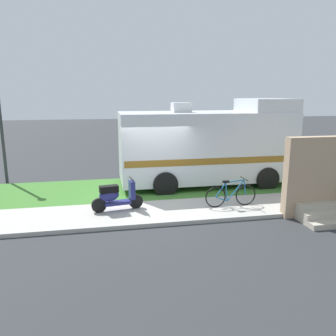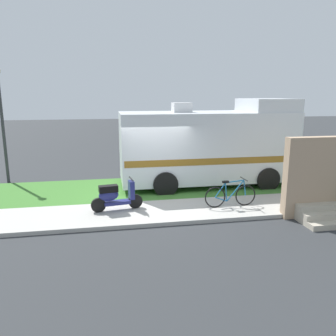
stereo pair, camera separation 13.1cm
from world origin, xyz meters
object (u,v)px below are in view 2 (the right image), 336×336
object	(u,v)px
scooter	(115,196)
street_lamp_post	(2,115)
bottle_green	(293,200)
pickup_truck_near	(250,144)
motorhome_rv	(209,145)
bicycle	(230,195)

from	to	relation	value
scooter	street_lamp_post	xyz separation A→B (m)	(-4.27, 4.54, 2.20)
scooter	bottle_green	distance (m)	5.74
pickup_truck_near	street_lamp_post	xyz separation A→B (m)	(-11.53, -2.12, 1.78)
motorhome_rv	street_lamp_post	distance (m)	8.33
scooter	bicycle	distance (m)	3.59
scooter	pickup_truck_near	distance (m)	9.86
bicycle	bottle_green	world-z (taller)	bicycle
bottle_green	street_lamp_post	xyz separation A→B (m)	(-9.99, 4.88, 2.55)
bicycle	street_lamp_post	distance (m)	9.50
bicycle	bottle_green	size ratio (longest dim) A/B	6.41
pickup_truck_near	motorhome_rv	bearing A→B (deg)	-131.40
pickup_truck_near	bottle_green	xyz separation A→B (m)	(-1.54, -7.00, -0.76)
motorhome_rv	pickup_truck_near	world-z (taller)	motorhome_rv
bicycle	bottle_green	bearing A→B (deg)	-1.16
bicycle	pickup_truck_near	world-z (taller)	pickup_truck_near
motorhome_rv	pickup_truck_near	size ratio (longest dim) A/B	1.16
bicycle	pickup_truck_near	bearing A→B (deg)	62.13
motorhome_rv	street_lamp_post	xyz separation A→B (m)	(-8.05, 1.83, 1.15)
pickup_truck_near	street_lamp_post	size ratio (longest dim) A/B	1.25
scooter	street_lamp_post	distance (m)	6.61
bottle_green	pickup_truck_near	bearing A→B (deg)	77.58
bottle_green	street_lamp_post	distance (m)	11.41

